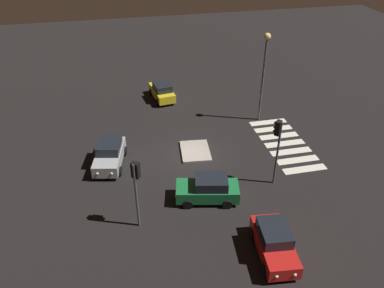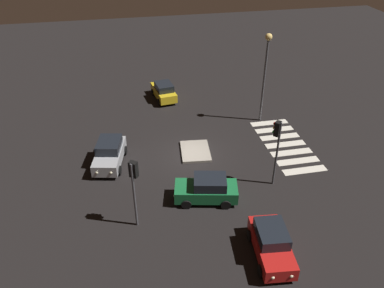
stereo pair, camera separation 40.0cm
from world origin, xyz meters
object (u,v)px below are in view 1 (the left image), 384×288
Objects in this scene: car_red at (274,242)px; car_green at (208,189)px; car_silver at (110,154)px; car_yellow at (162,91)px; traffic_island at (195,151)px; street_lamp at (265,63)px; traffic_light_south at (277,137)px; traffic_light_west at (136,179)px.

car_green is at bearing -149.37° from car_red.
car_silver reaches higher than car_yellow.
traffic_island is 0.40× the size of street_lamp.
traffic_light_south is at bearing -167.88° from car_yellow.
traffic_island is 8.86m from traffic_light_west.
traffic_island is at bearing -82.09° from car_green.
car_silver reaches higher than car_green.
traffic_light_south reaches higher than car_yellow.
car_yellow is 10.47m from street_lamp.
street_lamp reaches higher than traffic_island.
street_lamp is at bearing -59.90° from traffic_island.
car_silver is at bearing -135.43° from car_red.
car_green reaches higher than traffic_island.
car_red is at bearing -169.66° from traffic_island.
traffic_island is 6.37m from car_silver.
car_silver is 7.11m from traffic_light_west.
traffic_island is 0.71× the size of car_silver.
traffic_light_west is at bearing 143.93° from traffic_island.
car_red is 0.87× the size of traffic_light_south.
street_lamp reaches higher than traffic_light_west.
street_lamp is (10.43, -11.35, 1.82)m from traffic_light_west.
car_yellow is at bearing -165.61° from car_red.
street_lamp is at bearing -114.74° from car_green.
car_yellow is 0.52× the size of street_lamp.
car_red reaches higher than car_yellow.
car_yellow is (9.56, 1.05, 0.71)m from traffic_island.
street_lamp is at bearing -135.78° from car_yellow.
street_lamp is at bearing 119.17° from car_silver.
car_silver is at bearing 143.24° from car_yellow.
car_red is 0.95× the size of car_silver.
car_red is at bearing -83.76° from traffic_light_west.
street_lamp reaches higher than car_yellow.
car_green is 5.44m from traffic_light_south.
traffic_light_south is at bearing -41.76° from traffic_light_west.
car_red is 0.54× the size of street_lamp.
car_yellow is at bearing 22.39° from traffic_light_west.
traffic_light_south is at bearing -158.03° from car_green.
car_yellow is (14.98, 0.65, -0.05)m from car_green.
car_silver is at bearing 20.26° from traffic_light_south.
traffic_light_west is (-1.24, 4.45, 2.49)m from car_green.
traffic_island is at bearing 177.96° from car_yellow.
car_yellow reaches higher than traffic_island.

